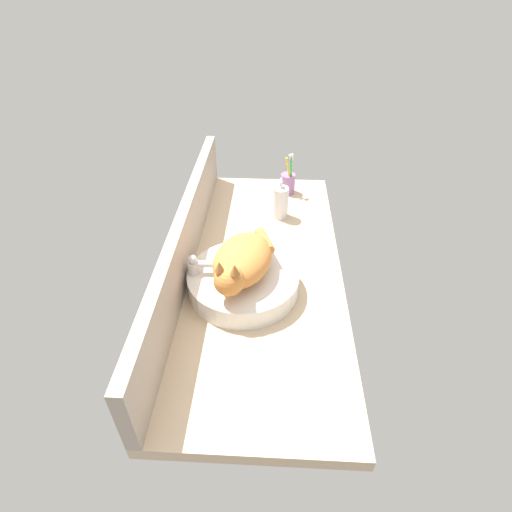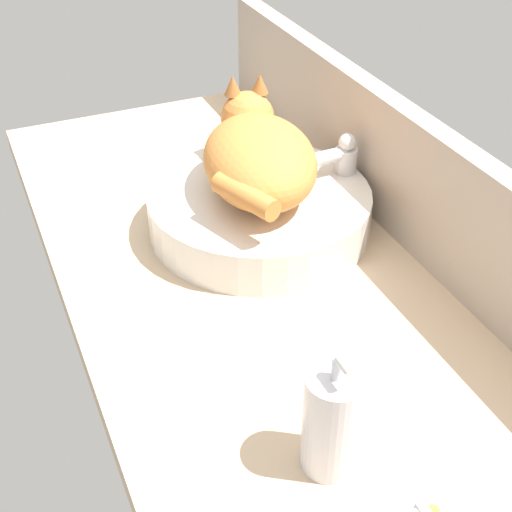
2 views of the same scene
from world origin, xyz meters
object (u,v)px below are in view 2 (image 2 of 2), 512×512
cat (258,155)px  faucet (339,171)px  soap_dispenser (332,421)px  sink_basin (260,211)px

cat → faucet: bearing=86.0°
faucet → soap_dispenser: soap_dispenser is taller
cat → soap_dispenser: cat is taller
faucet → cat: bearing=-94.0°
sink_basin → faucet: bearing=91.5°
soap_dispenser → faucet: bearing=150.3°
sink_basin → cat: 9.32cm
cat → faucet: size_ratio=2.28×
sink_basin → cat: bearing=169.1°
sink_basin → soap_dispenser: 46.40cm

